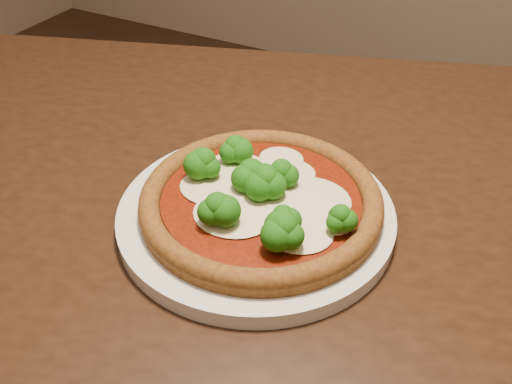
% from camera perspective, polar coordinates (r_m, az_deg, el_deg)
% --- Properties ---
extents(dining_table, '(1.53, 1.27, 0.75)m').
position_cam_1_polar(dining_table, '(0.68, 3.36, -8.89)').
color(dining_table, black).
rests_on(dining_table, floor).
extents(plate, '(0.30, 0.30, 0.02)m').
position_cam_1_polar(plate, '(0.62, 0.00, -2.28)').
color(plate, silver).
rests_on(plate, dining_table).
extents(pizza, '(0.26, 0.26, 0.06)m').
position_cam_1_polar(pizza, '(0.60, 0.47, -0.55)').
color(pizza, brown).
rests_on(pizza, plate).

